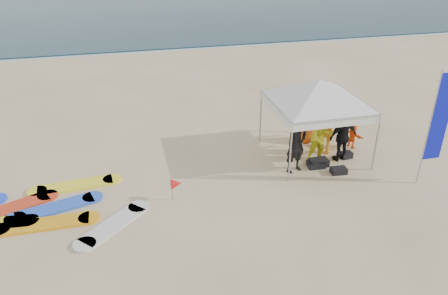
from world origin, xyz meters
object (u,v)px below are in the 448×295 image
(person_black_a, at_px, (296,143))
(marker_pennant, at_px, (176,184))
(person_orange_a, at_px, (328,126))
(person_black_b, at_px, (343,136))
(canopy_tent, at_px, (320,80))
(feather_flag, at_px, (439,119))
(person_orange_b, at_px, (310,115))
(person_yellow, at_px, (322,137))
(person_seated, at_px, (353,136))
(surfboard_spread, at_px, (21,216))

(person_black_a, bearing_deg, marker_pennant, 171.28)
(marker_pennant, bearing_deg, person_orange_a, 17.60)
(person_black_b, relative_size, canopy_tent, 0.43)
(person_black_a, bearing_deg, feather_flag, -43.79)
(person_orange_a, xyz_separation_m, person_orange_b, (-0.22, 0.87, 0.07))
(person_orange_b, bearing_deg, person_yellow, 58.44)
(person_black_b, relative_size, marker_pennant, 2.55)
(person_black_a, xyz_separation_m, person_seated, (2.43, 1.00, -0.52))
(canopy_tent, bearing_deg, feather_flag, -43.87)
(person_yellow, bearing_deg, feather_flag, -38.79)
(marker_pennant, bearing_deg, surfboard_spread, 177.76)
(person_orange_b, height_order, person_seated, person_orange_b)
(surfboard_spread, bearing_deg, person_orange_b, 14.78)
(person_orange_a, xyz_separation_m, marker_pennant, (-5.09, -1.61, -0.41))
(person_black_a, bearing_deg, person_yellow, -2.01)
(person_orange_a, bearing_deg, marker_pennant, 62.02)
(person_black_a, distance_m, person_black_b, 1.69)
(canopy_tent, bearing_deg, person_orange_b, 74.95)
(person_black_a, height_order, feather_flag, feather_flag)
(person_seated, bearing_deg, person_orange_a, 78.40)
(person_yellow, bearing_deg, marker_pennant, -169.51)
(person_black_b, bearing_deg, surfboard_spread, -4.26)
(person_orange_a, height_order, person_black_b, person_orange_a)
(person_black_b, xyz_separation_m, feather_flag, (1.73, -1.80, 1.16))
(person_black_a, bearing_deg, surfboard_spread, 164.44)
(person_black_a, xyz_separation_m, canopy_tent, (0.96, 0.82, 1.56))
(person_seated, bearing_deg, canopy_tent, 79.75)
(canopy_tent, bearing_deg, person_yellow, -90.00)
(person_black_a, relative_size, surfboard_spread, 0.31)
(person_black_a, relative_size, feather_flag, 0.55)
(person_yellow, relative_size, surfboard_spread, 0.29)
(person_yellow, height_order, person_orange_a, person_orange_a)
(person_yellow, xyz_separation_m, person_black_b, (0.70, -0.02, -0.06))
(person_orange_b, bearing_deg, person_orange_a, 82.51)
(person_seated, bearing_deg, person_black_b, 115.64)
(person_orange_b, bearing_deg, surfboard_spread, -6.88)
(person_black_a, relative_size, person_orange_a, 1.03)
(person_black_a, relative_size, person_seated, 2.26)
(person_black_a, bearing_deg, person_orange_b, 35.85)
(person_black_a, bearing_deg, person_orange_a, 12.45)
(person_yellow, relative_size, person_orange_b, 0.90)
(canopy_tent, bearing_deg, person_black_b, -37.64)
(person_yellow, relative_size, canopy_tent, 0.46)
(person_orange_a, bearing_deg, person_black_b, 154.22)
(person_black_a, height_order, person_black_b, person_black_a)
(person_black_b, distance_m, person_seated, 1.13)
(person_black_b, bearing_deg, canopy_tent, -47.07)
(person_orange_b, height_order, surfboard_spread, person_orange_b)
(feather_flag, bearing_deg, surfboard_spread, 175.03)
(person_orange_a, distance_m, person_orange_b, 0.90)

